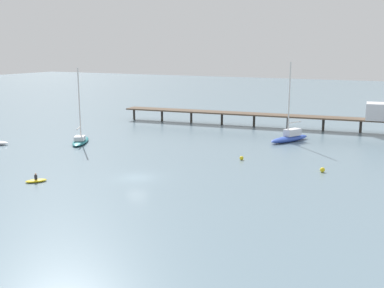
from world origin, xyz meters
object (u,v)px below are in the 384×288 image
Objects in this scene: mooring_buoy_outer at (322,170)px; sailboat_blue at (290,136)px; pier at (314,113)px; dinghy_yellow at (36,180)px; sailboat_teal at (80,139)px; mooring_buoy_near at (242,158)px.

sailboat_blue is at bearing 116.76° from mooring_buoy_outer.
pier reaches higher than dinghy_yellow.
dinghy_yellow is (10.92, -21.45, -0.47)m from sailboat_teal.
sailboat_teal is 19.70× the size of mooring_buoy_outer.
sailboat_blue reaches higher than pier.
mooring_buoy_near is (18.28, 22.05, 0.08)m from dinghy_yellow.
mooring_buoy_near is (-3.56, -30.66, -3.05)m from pier.
mooring_buoy_outer is at bearing -7.91° from mooring_buoy_near.
mooring_buoy_near is 0.92× the size of mooring_buoy_outer.
sailboat_blue is 44.22m from dinghy_yellow.
sailboat_teal is at bearing 116.98° from dinghy_yellow.
pier is at bearing 85.79° from sailboat_blue.
sailboat_blue reaches higher than mooring_buoy_near.
sailboat_blue is 17.16m from mooring_buoy_near.
sailboat_blue reaches higher than mooring_buoy_outer.
dinghy_yellow is (-21.84, -52.71, -3.14)m from pier.
dinghy_yellow is 36.45m from mooring_buoy_outer.
mooring_buoy_near is at bearing -96.63° from pier.
sailboat_teal is 41.15m from mooring_buoy_outer.
mooring_buoy_outer is at bearing -75.46° from pier.
pier reaches higher than mooring_buoy_near.
dinghy_yellow is (-20.83, -39.00, -0.70)m from sailboat_blue.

